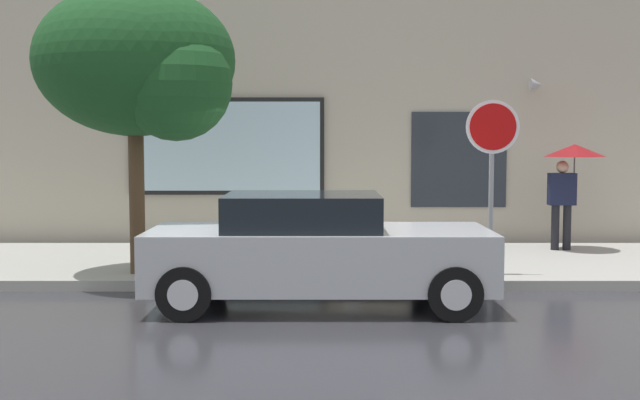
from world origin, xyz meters
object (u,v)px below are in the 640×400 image
(parked_car, at_px, (319,251))
(stop_sign, at_px, (495,152))
(fire_hydrant, at_px, (355,247))
(street_tree, at_px, (145,66))
(pedestrian_with_umbrella, at_px, (574,164))

(parked_car, height_order, stop_sign, stop_sign)
(parked_car, relative_size, fire_hydrant, 5.38)
(street_tree, bearing_deg, fire_hydrant, 0.02)
(parked_car, xyz_separation_m, stop_sign, (2.48, 1.48, 1.21))
(pedestrian_with_umbrella, relative_size, street_tree, 0.45)
(pedestrian_with_umbrella, height_order, street_tree, street_tree)
(pedestrian_with_umbrella, xyz_separation_m, stop_sign, (-1.93, -2.57, 0.26))
(fire_hydrant, height_order, pedestrian_with_umbrella, pedestrian_with_umbrella)
(street_tree, bearing_deg, parked_car, -32.22)
(street_tree, xyz_separation_m, stop_sign, (4.94, -0.07, -1.21))
(parked_car, bearing_deg, stop_sign, 30.78)
(fire_hydrant, xyz_separation_m, pedestrian_with_umbrella, (3.90, 2.49, 1.12))
(parked_car, xyz_separation_m, pedestrian_with_umbrella, (4.41, 4.05, 0.95))
(fire_hydrant, relative_size, pedestrian_with_umbrella, 0.42)
(fire_hydrant, relative_size, street_tree, 0.19)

